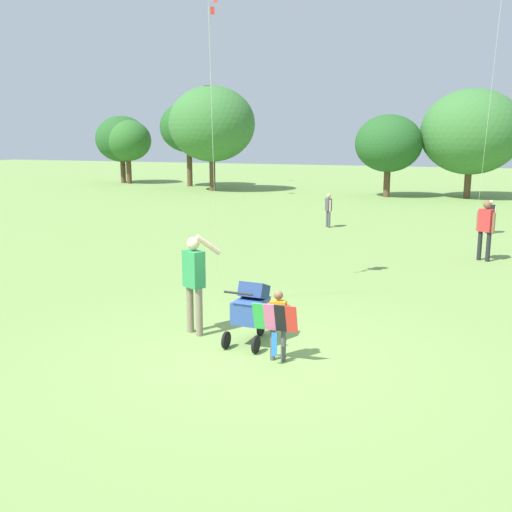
{
  "coord_description": "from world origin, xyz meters",
  "views": [
    {
      "loc": [
        3.13,
        -8.11,
        3.34
      ],
      "look_at": [
        -0.47,
        1.31,
        1.3
      ],
      "focal_mm": 41.86,
      "sensor_mm": 36.0,
      "label": 1
    }
  ],
  "objects_px": {
    "person_adult_flyer": "(194,276)",
    "person_back_turned": "(486,226)",
    "stroller": "(251,307)",
    "person_couple_left": "(490,214)",
    "child_with_butterfly_kite": "(278,320)",
    "person_sitting_far": "(328,207)"
  },
  "relations": [
    {
      "from": "person_adult_flyer",
      "to": "person_back_turned",
      "type": "relative_size",
      "value": 1.08
    },
    {
      "from": "person_adult_flyer",
      "to": "person_couple_left",
      "type": "height_order",
      "value": "person_adult_flyer"
    },
    {
      "from": "person_sitting_far",
      "to": "person_back_turned",
      "type": "relative_size",
      "value": 0.77
    },
    {
      "from": "child_with_butterfly_kite",
      "to": "stroller",
      "type": "bearing_deg",
      "value": 137.26
    },
    {
      "from": "stroller",
      "to": "person_couple_left",
      "type": "relative_size",
      "value": 0.94
    },
    {
      "from": "child_with_butterfly_kite",
      "to": "person_adult_flyer",
      "type": "height_order",
      "value": "person_adult_flyer"
    },
    {
      "from": "person_back_turned",
      "to": "child_with_butterfly_kite",
      "type": "bearing_deg",
      "value": -107.52
    },
    {
      "from": "person_adult_flyer",
      "to": "person_sitting_far",
      "type": "relative_size",
      "value": 1.4
    },
    {
      "from": "child_with_butterfly_kite",
      "to": "person_sitting_far",
      "type": "distance_m",
      "value": 13.61
    },
    {
      "from": "person_adult_flyer",
      "to": "person_couple_left",
      "type": "distance_m",
      "value": 14.1
    },
    {
      "from": "person_adult_flyer",
      "to": "person_back_turned",
      "type": "distance_m",
      "value": 9.46
    },
    {
      "from": "person_adult_flyer",
      "to": "person_back_turned",
      "type": "bearing_deg",
      "value": 61.13
    },
    {
      "from": "stroller",
      "to": "person_couple_left",
      "type": "bearing_deg",
      "value": 74.72
    },
    {
      "from": "child_with_butterfly_kite",
      "to": "stroller",
      "type": "distance_m",
      "value": 0.9
    },
    {
      "from": "person_adult_flyer",
      "to": "person_couple_left",
      "type": "bearing_deg",
      "value": 70.43
    },
    {
      "from": "person_adult_flyer",
      "to": "person_couple_left",
      "type": "relative_size",
      "value": 1.51
    },
    {
      "from": "child_with_butterfly_kite",
      "to": "person_couple_left",
      "type": "bearing_deg",
      "value": 77.93
    },
    {
      "from": "person_adult_flyer",
      "to": "stroller",
      "type": "relative_size",
      "value": 1.61
    },
    {
      "from": "stroller",
      "to": "child_with_butterfly_kite",
      "type": "bearing_deg",
      "value": -42.74
    },
    {
      "from": "stroller",
      "to": "person_sitting_far",
      "type": "xyz_separation_m",
      "value": [
        -1.93,
        12.75,
        0.13
      ]
    },
    {
      "from": "person_sitting_far",
      "to": "child_with_butterfly_kite",
      "type": "bearing_deg",
      "value": -79.01
    },
    {
      "from": "child_with_butterfly_kite",
      "to": "person_sitting_far",
      "type": "bearing_deg",
      "value": 100.99
    }
  ]
}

